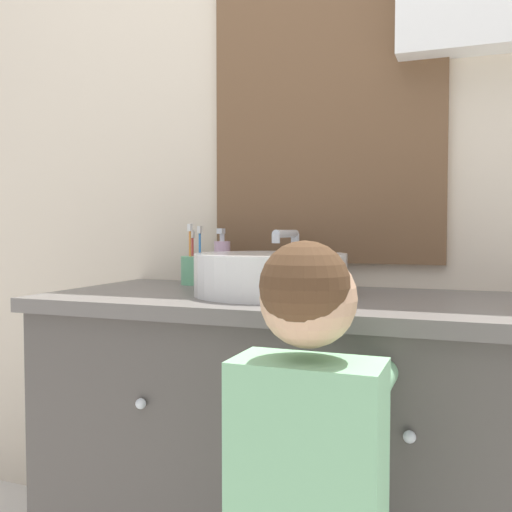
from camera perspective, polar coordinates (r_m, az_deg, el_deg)
wall_back at (r=1.74m, az=8.59°, el=13.82°), size 3.20×0.18×2.50m
vanity_counter at (r=1.52m, az=4.49°, el=-18.85°), size 1.29×0.58×0.79m
sink_basin at (r=1.44m, az=1.52°, el=-1.73°), size 0.38×0.44×0.16m
toothbrush_holder at (r=1.72m, az=-6.17°, el=-1.31°), size 0.08×0.08×0.18m
soap_dispenser at (r=1.69m, az=-3.41°, el=-0.63°), size 0.05×0.05×0.17m
child_figure at (r=0.98m, az=5.38°, el=-23.51°), size 0.24×0.47×0.94m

